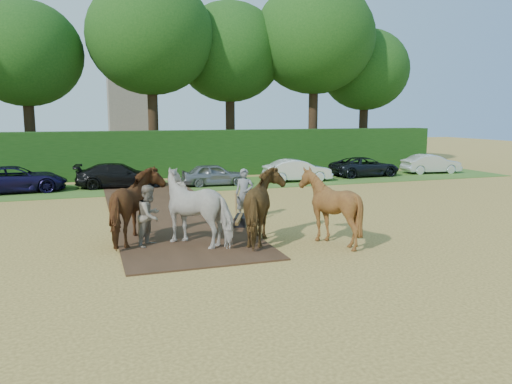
% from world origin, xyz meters
% --- Properties ---
extents(ground, '(120.00, 120.00, 0.00)m').
position_xyz_m(ground, '(0.00, 0.00, 0.00)').
color(ground, gold).
rests_on(ground, ground).
extents(earth_strip, '(4.50, 17.00, 0.05)m').
position_xyz_m(earth_strip, '(1.50, 7.00, 0.03)').
color(earth_strip, '#472D1C').
rests_on(earth_strip, ground).
extents(grass_verge, '(50.00, 5.00, 0.03)m').
position_xyz_m(grass_verge, '(0.00, 14.00, 0.01)').
color(grass_verge, '#38601E').
rests_on(grass_verge, ground).
extents(hedgerow, '(46.00, 1.60, 3.00)m').
position_xyz_m(hedgerow, '(0.00, 18.50, 1.50)').
color(hedgerow, '#14380F').
rests_on(hedgerow, ground).
extents(spectator_near, '(1.15, 1.18, 1.92)m').
position_xyz_m(spectator_near, '(0.22, 1.35, 0.96)').
color(spectator_near, tan).
rests_on(spectator_near, ground).
extents(plough_team, '(8.20, 6.15, 2.36)m').
position_xyz_m(plough_team, '(2.81, 0.92, 1.17)').
color(plough_team, brown).
rests_on(plough_team, ground).
extents(parked_cars, '(40.64, 3.07, 1.48)m').
position_xyz_m(parked_cars, '(1.65, 14.30, 0.68)').
color(parked_cars, silver).
rests_on(parked_cars, ground).
extents(treeline, '(48.70, 10.60, 14.21)m').
position_xyz_m(treeline, '(-1.69, 21.69, 8.97)').
color(treeline, '#382616').
rests_on(treeline, ground).
extents(church, '(5.20, 5.20, 27.00)m').
position_xyz_m(church, '(4.00, 55.00, 13.73)').
color(church, slate).
rests_on(church, ground).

